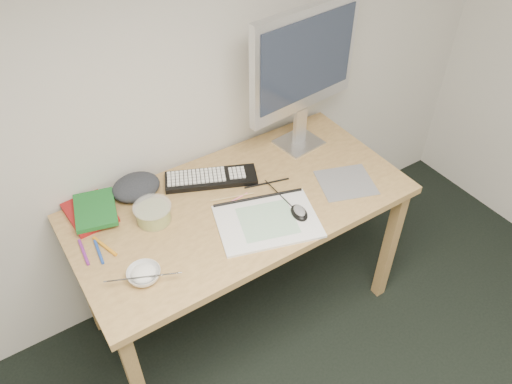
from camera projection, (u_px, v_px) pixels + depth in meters
desk at (241, 215)px, 2.12m from camera, size 1.40×0.70×0.75m
mousepad at (346, 183)px, 2.15m from camera, size 0.29×0.27×0.00m
sketchpad at (267, 221)px, 1.97m from camera, size 0.46×0.39×0.01m
keyboard at (211, 178)px, 2.16m from camera, size 0.41×0.28×0.02m
monitor at (304, 64)px, 2.10m from camera, size 0.57×0.19×0.66m
mouse at (299, 211)px, 1.99m from camera, size 0.08×0.11×0.03m
rice_bowl at (144, 275)px, 1.76m from camera, size 0.12×0.12×0.04m
chopsticks at (143, 277)px, 1.72m from camera, size 0.24×0.12×0.02m
fruit_tub at (153, 213)px, 1.96m from camera, size 0.16×0.16×0.07m
book_red at (90, 213)px, 2.00m from camera, size 0.18×0.23×0.02m
book_green at (95, 210)px, 1.98m from camera, size 0.21×0.25×0.02m
cloth_lump at (136, 187)px, 2.08m from camera, size 0.18×0.16×0.07m
pencil_pink at (232, 201)px, 2.06m from camera, size 0.16×0.02×0.01m
pencil_tan at (233, 197)px, 2.08m from camera, size 0.18×0.06×0.01m
pencil_black at (267, 183)px, 2.15m from camera, size 0.20×0.06×0.01m
marker_blue at (99, 252)px, 1.85m from camera, size 0.02×0.13×0.01m
marker_orange at (105, 246)px, 1.87m from camera, size 0.05×0.13×0.01m
marker_purple at (84, 252)px, 1.85m from camera, size 0.02×0.14×0.01m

